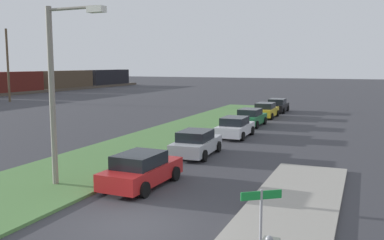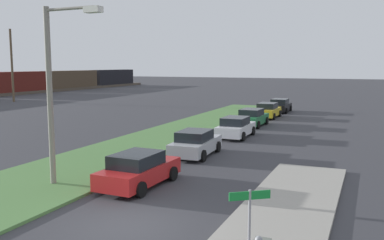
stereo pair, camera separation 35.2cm
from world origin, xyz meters
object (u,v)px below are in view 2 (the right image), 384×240
(parked_car_red, at_px, (139,170))
(streetlight, at_px, (56,83))
(parked_car_white, at_px, (236,127))
(parked_car_yellow, at_px, (268,110))
(distant_utility_pole, at_px, (12,66))
(parked_car_black, at_px, (280,106))
(parked_car_green, at_px, (252,118))
(parked_car_silver, at_px, (195,143))
(street_sign, at_px, (249,231))

(parked_car_red, height_order, streetlight, streetlight)
(parked_car_white, distance_m, parked_car_yellow, 11.92)
(parked_car_red, distance_m, distant_utility_pole, 47.40)
(parked_car_black, height_order, distant_utility_pole, distant_utility_pole)
(parked_car_red, relative_size, parked_car_white, 1.01)
(parked_car_green, bearing_deg, parked_car_yellow, 1.79)
(parked_car_green, bearing_deg, parked_car_black, 0.91)
(parked_car_yellow, height_order, streetlight, streetlight)
(parked_car_yellow, xyz_separation_m, streetlight, (-26.68, 2.75, 3.67))
(parked_car_green, height_order, streetlight, streetlight)
(parked_car_green, height_order, parked_car_black, same)
(parked_car_silver, bearing_deg, street_sign, -155.81)
(parked_car_silver, distance_m, street_sign, 15.29)
(parked_car_white, bearing_deg, distant_utility_pole, 66.45)
(parked_car_black, distance_m, street_sign, 38.29)
(parked_car_red, bearing_deg, street_sign, -134.18)
(distant_utility_pole, bearing_deg, street_sign, -129.60)
(parked_car_green, bearing_deg, parked_car_white, -174.79)
(streetlight, relative_size, distant_utility_pole, 0.75)
(parked_car_silver, distance_m, parked_car_green, 12.67)
(parked_car_green, xyz_separation_m, parked_car_yellow, (6.04, 0.05, 0.00))
(parked_car_yellow, bearing_deg, parked_car_red, -179.03)
(streetlight, bearing_deg, street_sign, -119.90)
(streetlight, bearing_deg, parked_car_white, -12.25)
(parked_car_red, distance_m, streetlight, 4.97)
(parked_car_white, height_order, distant_utility_pole, distant_utility_pole)
(parked_car_white, distance_m, streetlight, 15.55)
(street_sign, distance_m, distant_utility_pole, 56.99)
(parked_car_red, distance_m, parked_car_black, 30.61)
(parked_car_white, xyz_separation_m, parked_car_yellow, (11.91, 0.46, 0.00))
(parked_car_silver, distance_m, streetlight, 9.25)
(distant_utility_pole, bearing_deg, parked_car_green, -105.17)
(parked_car_black, bearing_deg, parked_car_red, -179.88)
(parked_car_green, relative_size, parked_car_black, 1.01)
(parked_car_red, bearing_deg, parked_car_white, 1.25)
(streetlight, bearing_deg, parked_car_green, -7.73)
(parked_car_yellow, bearing_deg, street_sign, -167.38)
(parked_car_red, height_order, parked_car_silver, same)
(parked_car_black, height_order, streetlight, streetlight)
(parked_car_white, relative_size, parked_car_yellow, 1.00)
(parked_car_white, height_order, streetlight, streetlight)
(parked_car_red, xyz_separation_m, street_sign, (-7.03, -6.77, 0.99))
(parked_car_red, bearing_deg, parked_car_black, 2.25)
(parked_car_black, bearing_deg, street_sign, -169.76)
(parked_car_white, height_order, street_sign, street_sign)
(parked_car_silver, xyz_separation_m, distant_utility_pole, (22.65, 36.94, 4.28))
(parked_car_red, relative_size, streetlight, 0.58)
(parked_car_yellow, height_order, street_sign, street_sign)
(parked_car_yellow, height_order, parked_car_black, same)
(parked_car_white, distance_m, parked_car_green, 5.89)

